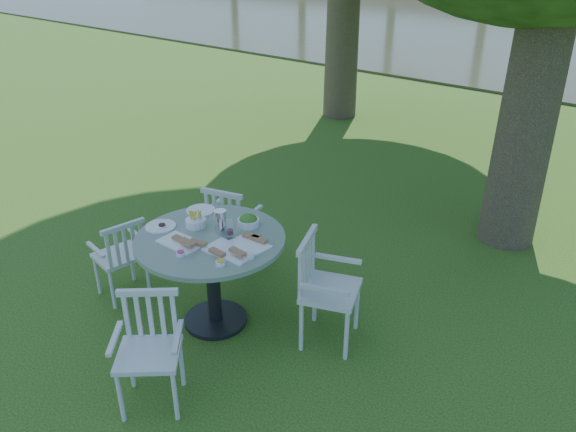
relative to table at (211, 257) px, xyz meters
name	(u,v)px	position (x,y,z in m)	size (l,w,h in m)	color
ground	(275,304)	(0.24, 0.54, -0.67)	(140.00, 140.00, 0.00)	#1D400D
table	(211,257)	(0.00, 0.00, 0.00)	(1.26, 1.26, 0.86)	black
chair_ne	(320,282)	(0.84, 0.41, -0.11)	(0.60, 0.62, 0.96)	silver
chair_nw	(229,221)	(-0.56, 0.77, -0.14)	(0.55, 0.53, 0.90)	silver
chair_sw	(122,254)	(-0.92, -0.26, -0.19)	(0.45, 0.48, 0.82)	silver
chair_se	(150,340)	(0.29, -0.91, -0.16)	(0.60, 0.60, 0.87)	silver
tableware	(214,229)	(-0.03, 0.07, 0.23)	(1.12, 0.83, 0.21)	white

